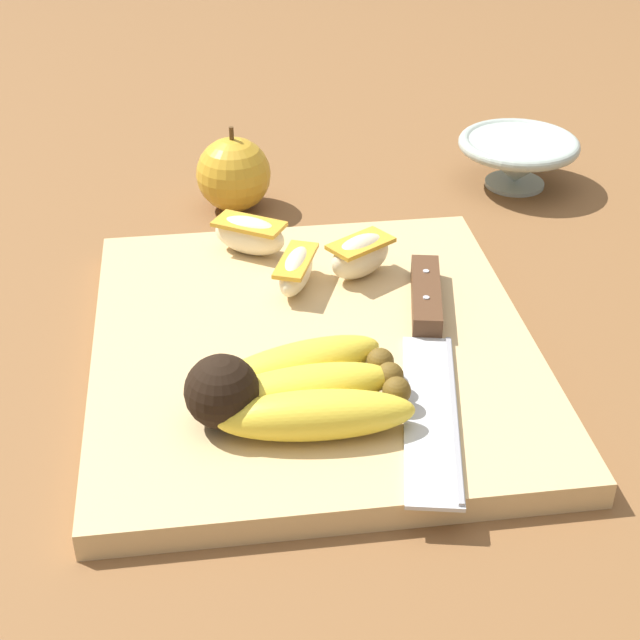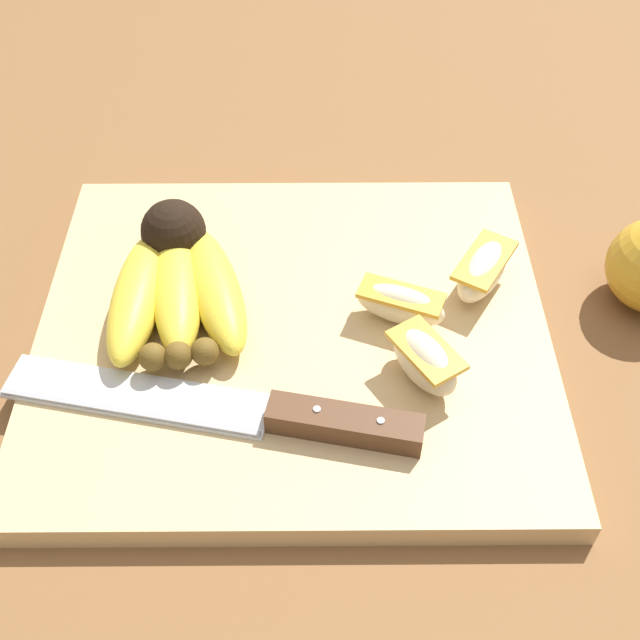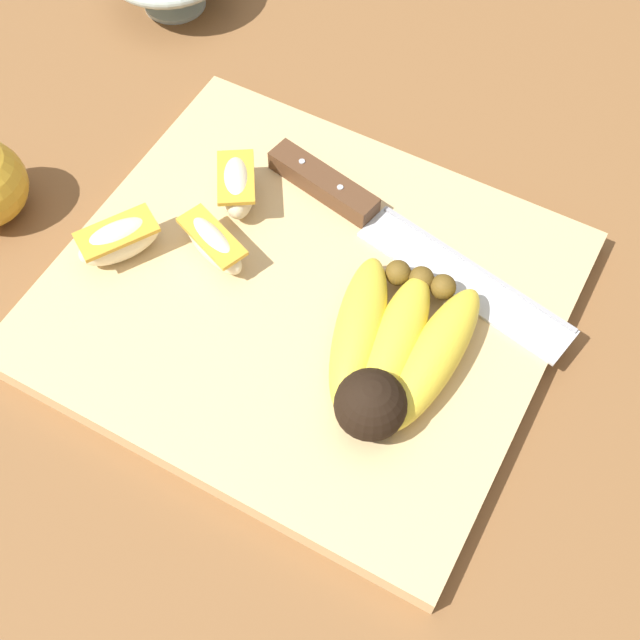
% 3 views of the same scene
% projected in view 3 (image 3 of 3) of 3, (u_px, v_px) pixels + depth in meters
% --- Properties ---
extents(ground_plane, '(6.00, 6.00, 0.00)m').
position_uv_depth(ground_plane, '(272.00, 316.00, 0.66)').
color(ground_plane, brown).
extents(cutting_board, '(0.37, 0.33, 0.02)m').
position_uv_depth(cutting_board, '(304.00, 299.00, 0.65)').
color(cutting_board, tan).
rests_on(cutting_board, ground_plane).
extents(banana_bunch, '(0.11, 0.15, 0.05)m').
position_uv_depth(banana_bunch, '(392.00, 354.00, 0.59)').
color(banana_bunch, black).
rests_on(banana_bunch, cutting_board).
extents(chefs_knife, '(0.28, 0.08, 0.02)m').
position_uv_depth(chefs_knife, '(370.00, 216.00, 0.67)').
color(chefs_knife, silver).
rests_on(chefs_knife, cutting_board).
extents(apple_wedge_near, '(0.07, 0.04, 0.03)m').
position_uv_depth(apple_wedge_near, '(213.00, 243.00, 0.65)').
color(apple_wedge_near, beige).
rests_on(apple_wedge_near, cutting_board).
extents(apple_wedge_middle, '(0.05, 0.06, 0.04)m').
position_uv_depth(apple_wedge_middle, '(237.00, 186.00, 0.67)').
color(apple_wedge_middle, beige).
rests_on(apple_wedge_middle, cutting_board).
extents(apple_wedge_far, '(0.06, 0.07, 0.03)m').
position_uv_depth(apple_wedge_far, '(119.00, 240.00, 0.65)').
color(apple_wedge_far, beige).
rests_on(apple_wedge_far, cutting_board).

